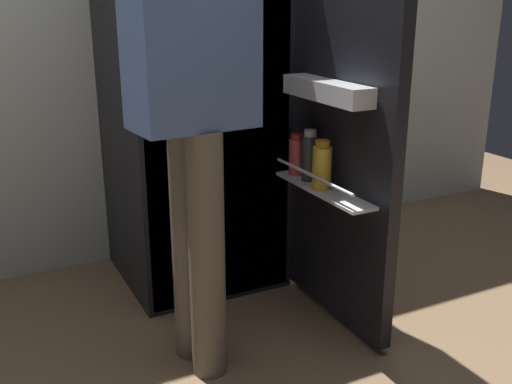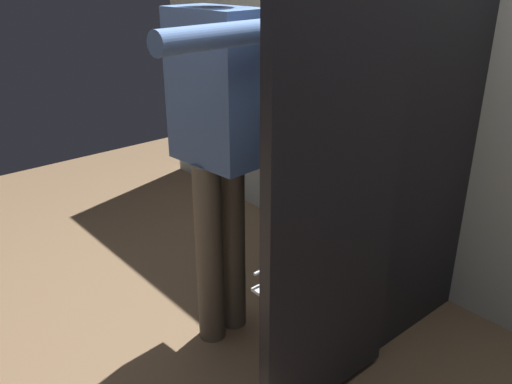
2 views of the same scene
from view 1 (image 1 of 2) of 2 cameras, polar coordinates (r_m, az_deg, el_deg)
ground_plane at (r=2.44m, az=-0.67°, el=-12.78°), size 6.05×6.05×0.00m
refrigerator at (r=2.62m, az=-5.37°, el=9.04°), size 0.71×1.30×1.69m
person at (r=1.90m, az=-5.81°, el=11.18°), size 0.56×0.68×1.71m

